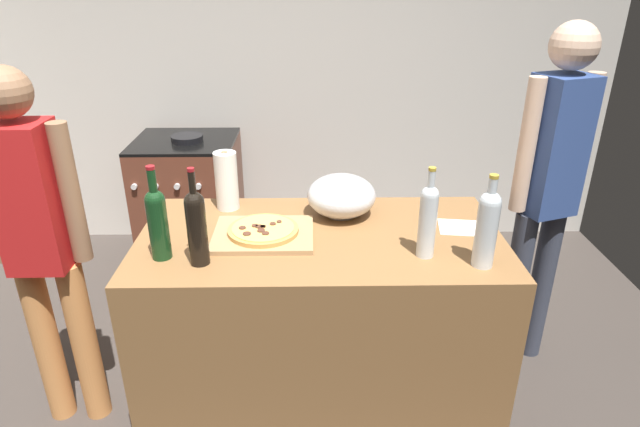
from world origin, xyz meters
The scene contains 15 objects.
ground_plane centered at (0.00, 1.21, -0.01)m, with size 4.66×3.03×0.02m, color #3F3833.
kitchen_wall_rear centered at (0.00, 2.48, 1.30)m, with size 4.66×0.10×2.60m, color beige.
counter centered at (0.23, 0.57, 0.46)m, with size 1.48×0.78×0.92m, color olive.
cutting_board centered at (0.00, 0.56, 0.93)m, with size 0.40×0.32×0.02m, color tan.
pizza centered at (0.00, 0.56, 0.95)m, with size 0.28×0.28×0.03m.
mixing_bowl centered at (0.32, 0.77, 1.01)m, with size 0.30×0.30×0.18m.
paper_towel_roll centered at (-0.18, 0.85, 1.05)m, with size 0.10×0.10×0.27m.
wine_bottle_clear centered at (-0.37, 0.40, 1.08)m, with size 0.07×0.07×0.36m.
wine_bottle_amber centered at (0.82, 0.32, 1.08)m, with size 0.08×0.08×0.35m.
wine_bottle_green centered at (-0.22, 0.35, 1.08)m, with size 0.07×0.07×0.37m.
wine_bottle_dark centered at (0.62, 0.40, 1.08)m, with size 0.07×0.07×0.35m.
recipe_sheet centered at (0.83, 0.63, 0.93)m, with size 0.21×0.15×0.00m, color white.
stove centered at (-0.65, 2.08, 0.44)m, with size 0.67×0.62×0.91m.
person_in_stripes centered at (-0.90, 0.57, 0.92)m, with size 0.39×0.20×1.61m.
person_in_red centered at (1.30, 0.95, 1.00)m, with size 0.38×0.26×1.72m.
Camera 1 is at (0.20, -1.37, 1.91)m, focal length 30.14 mm.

